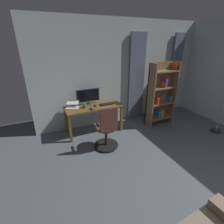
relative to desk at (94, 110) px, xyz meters
name	(u,v)px	position (x,y,z in m)	size (l,w,h in m)	color
ground_plane	(222,202)	(-1.07, 2.91, -0.64)	(8.73, 8.73, 0.00)	#555D64
back_room_partition	(122,73)	(-1.07, -0.45, 0.79)	(5.07, 0.10, 2.85)	silver
curtain_left_panel	(175,74)	(-2.99, -0.34, 0.62)	(0.38, 0.06, 2.51)	slate
curtain_right_panel	(136,78)	(-1.50, -0.34, 0.62)	(0.51, 0.06, 2.51)	slate
desk	(94,110)	(0.00, 0.00, 0.00)	(1.46, 0.61, 0.74)	brown
office_chair	(107,130)	(-0.01, 0.86, -0.17)	(0.56, 0.56, 1.04)	black
computer_monitor	(88,96)	(0.07, -0.19, 0.33)	(0.61, 0.18, 0.41)	#333338
computer_keyboard	(107,104)	(-0.36, 0.05, 0.11)	(0.37, 0.14, 0.02)	black
laptop	(73,106)	(0.51, -0.10, 0.15)	(0.40, 0.40, 0.15)	white
computer_mouse	(95,106)	(-0.03, 0.04, 0.12)	(0.06, 0.10, 0.04)	black
cell_phone_by_monitor	(91,109)	(0.13, 0.21, 0.11)	(0.07, 0.14, 0.01)	black
mug_tea	(85,106)	(0.24, 0.04, 0.16)	(0.13, 0.08, 0.11)	#3D9951
bookshelf	(160,95)	(-1.87, 0.35, 0.25)	(0.80, 0.30, 1.78)	#856143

